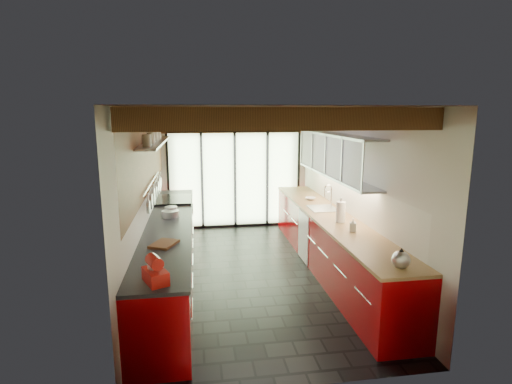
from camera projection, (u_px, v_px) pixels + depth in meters
ground at (252, 273)px, 6.42m from camera, size 5.50×5.50×0.00m
room_shell at (252, 171)px, 6.09m from camera, size 5.50×5.50×5.50m
ceiling_beams at (249, 117)px, 6.30m from camera, size 3.14×5.06×4.90m
glass_door at (235, 153)px, 8.70m from camera, size 2.95×0.10×2.90m
left_counter at (171, 250)px, 6.14m from camera, size 0.68×5.00×0.92m
range_stove at (175, 224)px, 7.54m from camera, size 0.66×0.90×0.97m
right_counter at (329, 242)px, 6.52m from camera, size 0.68×5.00×0.92m
sink_assembly at (324, 207)px, 6.81m from camera, size 0.45×0.52×0.43m
upper_cabinets_right at (336, 155)px, 6.56m from camera, size 0.34×3.00×3.00m
left_wall_fixtures at (155, 162)px, 6.13m from camera, size 0.28×2.60×0.96m
stand_mixer at (155, 271)px, 3.85m from camera, size 0.29×0.36×0.28m
pot_large at (171, 211)px, 6.44m from camera, size 0.21×0.21×0.13m
pot_small at (170, 214)px, 6.28m from camera, size 0.33×0.33×0.11m
cutting_board at (164, 244)px, 4.96m from camera, size 0.38×0.44×0.03m
kettle at (401, 259)px, 4.23m from camera, size 0.20×0.24×0.23m
paper_towel at (341, 212)px, 5.96m from camera, size 0.15×0.15×0.37m
soap_bottle at (353, 225)px, 5.50m from camera, size 0.11×0.11×0.19m
bowl at (310, 199)px, 7.52m from camera, size 0.24×0.24×0.05m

